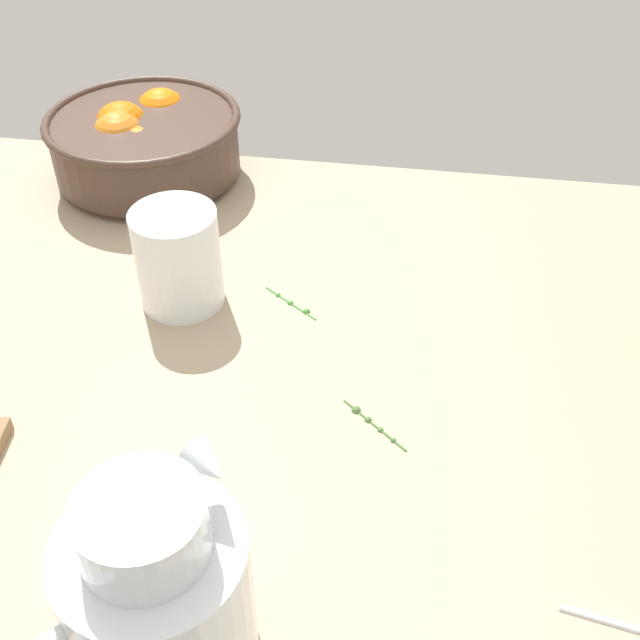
{
  "coord_description": "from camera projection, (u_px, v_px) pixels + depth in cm",
  "views": [
    {
      "loc": [
        12.15,
        -57.14,
        57.97
      ],
      "look_at": [
        3.3,
        0.37,
        8.49
      ],
      "focal_mm": 43.99,
      "sensor_mm": 36.0,
      "label": 1
    }
  ],
  "objects": [
    {
      "name": "ground_plane",
      "position": [
        289.0,
        391.0,
        0.83
      ],
      "size": [
        147.97,
        92.89,
        3.0
      ],
      "primitive_type": "cube",
      "color": "tan"
    },
    {
      "name": "second_glass",
      "position": [
        179.0,
        264.0,
        0.89
      ],
      "size": [
        9.74,
        9.74,
        11.87
      ],
      "color": "white",
      "rests_on": "ground_plane"
    },
    {
      "name": "herb_sprig_1",
      "position": [
        369.0,
        419.0,
        0.78
      ],
      "size": [
        6.9,
        5.92,
        0.96
      ],
      "color": "#4B733B",
      "rests_on": "ground_plane"
    },
    {
      "name": "juice_pitcher",
      "position": [
        160.0,
        604.0,
        0.55
      ],
      "size": [
        14.05,
        15.58,
        19.04
      ],
      "color": "white",
      "rests_on": "ground_plane"
    },
    {
      "name": "herb_sprig_0",
      "position": [
        293.0,
        303.0,
        0.91
      ],
      "size": [
        6.98,
        5.24,
        0.88
      ],
      "color": "#4A903F",
      "rests_on": "ground_plane"
    },
    {
      "name": "fruit_bowl",
      "position": [
        146.0,
        142.0,
        1.11
      ],
      "size": [
        27.31,
        27.31,
        10.64
      ],
      "color": "#473328",
      "rests_on": "ground_plane"
    }
  ]
}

